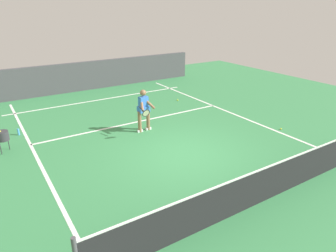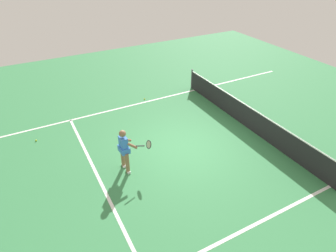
{
  "view_description": "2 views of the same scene",
  "coord_description": "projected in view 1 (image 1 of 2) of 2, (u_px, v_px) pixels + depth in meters",
  "views": [
    {
      "loc": [
        4.96,
        6.88,
        4.33
      ],
      "look_at": [
        0.33,
        -0.41,
        0.87
      ],
      "focal_mm": 32.62,
      "sensor_mm": 36.0,
      "label": 1
    },
    {
      "loc": [
        7.34,
        -4.58,
        6.46
      ],
      "look_at": [
        -0.1,
        -0.59,
        1.05
      ],
      "focal_mm": 31.05,
      "sensor_mm": 36.0,
      "label": 2
    }
  ],
  "objects": [
    {
      "name": "court_net",
      "position": [
        260.0,
        186.0,
        6.94
      ],
      "size": [
        8.51,
        0.08,
        1.02
      ],
      "color": "#4C4C51",
      "rests_on": "ground"
    },
    {
      "name": "sideline_right_marking",
      "position": [
        54.0,
        193.0,
        7.52
      ],
      "size": [
        0.1,
        16.82,
        0.01
      ],
      "primitive_type": "cube",
      "color": "white",
      "rests_on": "ground"
    },
    {
      "name": "ball_hopper",
      "position": [
        3.0,
        136.0,
        9.41
      ],
      "size": [
        0.36,
        0.36,
        0.74
      ],
      "color": "#333338",
      "rests_on": "ground"
    },
    {
      "name": "tennis_player",
      "position": [
        144.0,
        109.0,
        10.87
      ],
      "size": [
        0.75,
        0.96,
        1.55
      ],
      "color": "#8C6647",
      "rests_on": "ground"
    },
    {
      "name": "service_line_marking",
      "position": [
        136.0,
        122.0,
        12.02
      ],
      "size": [
        7.83,
        0.1,
        0.01
      ],
      "primitive_type": "cube",
      "color": "white",
      "rests_on": "ground"
    },
    {
      "name": "ground_plane",
      "position": [
        184.0,
        154.0,
        9.47
      ],
      "size": [
        24.46,
        24.46,
        0.0
      ],
      "primitive_type": "plane",
      "color": "#38844C"
    },
    {
      "name": "baseline_marking",
      "position": [
        102.0,
        99.0,
        14.88
      ],
      "size": [
        8.83,
        0.1,
        0.01
      ],
      "primitive_type": "cube",
      "color": "white",
      "rests_on": "ground"
    },
    {
      "name": "water_bottle",
      "position": [
        18.0,
        132.0,
        10.8
      ],
      "size": [
        0.07,
        0.07,
        0.24
      ],
      "primitive_type": "cylinder",
      "color": "#4C9EE5",
      "rests_on": "ground"
    },
    {
      "name": "tennis_ball_near",
      "position": [
        178.0,
        100.0,
        14.67
      ],
      "size": [
        0.07,
        0.07,
        0.07
      ],
      "primitive_type": "sphere",
      "color": "#D1E533",
      "rests_on": "ground"
    },
    {
      "name": "court_back_wall",
      "position": [
        86.0,
        76.0,
        16.33
      ],
      "size": [
        12.83,
        0.24,
        1.5
      ],
      "primitive_type": "cube",
      "color": "#47474C",
      "rests_on": "ground"
    },
    {
      "name": "sideline_left_marking",
      "position": [
        269.0,
        128.0,
        11.42
      ],
      "size": [
        0.1,
        16.82,
        0.01
      ],
      "primitive_type": "cube",
      "color": "white",
      "rests_on": "ground"
    },
    {
      "name": "tennis_ball_mid",
      "position": [
        281.0,
        129.0,
        11.29
      ],
      "size": [
        0.07,
        0.07,
        0.07
      ],
      "primitive_type": "sphere",
      "color": "#D1E533",
      "rests_on": "ground"
    }
  ]
}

